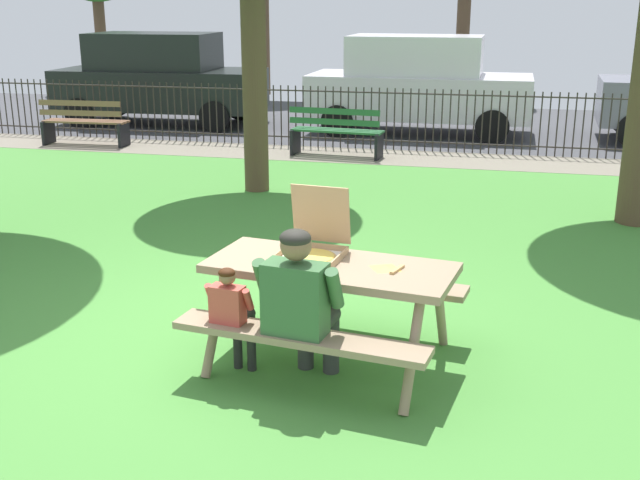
{
  "coord_description": "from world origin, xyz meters",
  "views": [
    {
      "loc": [
        2.08,
        -5.71,
        2.61
      ],
      "look_at": [
        0.72,
        0.15,
        0.75
      ],
      "focal_mm": 43.74,
      "sensor_mm": 36.0,
      "label": 1
    }
  ],
  "objects": [
    {
      "name": "ground",
      "position": [
        0.0,
        2.11,
        -0.01
      ],
      "size": [
        28.0,
        12.23,
        0.02
      ],
      "primitive_type": "cube",
      "color": "#4A8C3A"
    },
    {
      "name": "cobblestone_walkway",
      "position": [
        0.0,
        7.53,
        -0.0
      ],
      "size": [
        28.0,
        1.4,
        0.01
      ],
      "primitive_type": "cube",
      "color": "gray"
    },
    {
      "name": "street_asphalt",
      "position": [
        0.0,
        11.43,
        -0.01
      ],
      "size": [
        28.0,
        6.4,
        0.01
      ],
      "primitive_type": "cube",
      "color": "#424247"
    },
    {
      "name": "picnic_table_foreground",
      "position": [
        0.94,
        -0.47,
        0.6
      ],
      "size": [
        1.99,
        1.72,
        0.79
      ],
      "color": "#9B8064",
      "rests_on": "ground"
    },
    {
      "name": "pizza_box_open",
      "position": [
        0.78,
        -0.33,
        0.87
      ],
      "size": [
        0.51,
        0.56,
        0.51
      ],
      "color": "tan",
      "rests_on": "picnic_table_foreground"
    },
    {
      "name": "pizza_slice_on_table",
      "position": [
        1.37,
        -0.49,
        0.78
      ],
      "size": [
        0.25,
        0.24,
        0.02
      ],
      "color": "#F3CA56",
      "rests_on": "picnic_table_foreground"
    },
    {
      "name": "adult_at_table",
      "position": [
        0.85,
        -0.96,
        0.66
      ],
      "size": [
        0.63,
        0.63,
        1.19
      ],
      "color": "#373737",
      "rests_on": "ground"
    },
    {
      "name": "child_at_table",
      "position": [
        0.34,
        -0.91,
        0.52
      ],
      "size": [
        0.36,
        0.35,
        0.86
      ],
      "color": "#262626",
      "rests_on": "ground"
    },
    {
      "name": "iron_fence_streetside",
      "position": [
        -0.0,
        8.23,
        0.57
      ],
      "size": [
        18.6,
        0.03,
        1.11
      ],
      "color": "#2D2823",
      "rests_on": "ground"
    },
    {
      "name": "park_bench_left",
      "position": [
        -5.47,
        7.39,
        0.42
      ],
      "size": [
        1.62,
        0.53,
        0.85
      ],
      "color": "brown",
      "rests_on": "ground"
    },
    {
      "name": "park_bench_center",
      "position": [
        -0.68,
        7.39,
        0.42
      ],
      "size": [
        1.63,
        0.6,
        0.85
      ],
      "color": "#296136",
      "rests_on": "ground"
    },
    {
      "name": "parked_car_far_left",
      "position": [
        -5.2,
        10.18,
        1.01
      ],
      "size": [
        4.47,
        2.05,
        1.94
      ],
      "color": "black",
      "rests_on": "ground"
    },
    {
      "name": "parked_car_left",
      "position": [
        0.41,
        10.18,
        1.01
      ],
      "size": [
        4.42,
        1.94,
        1.94
      ],
      "color": "silver",
      "rests_on": "ground"
    }
  ]
}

